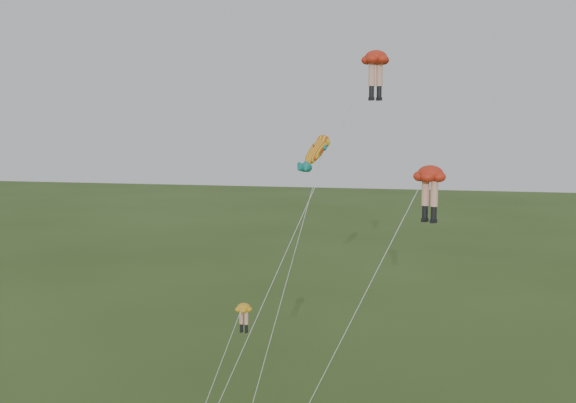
# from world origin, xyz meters

# --- Properties ---
(legs_kite_red_high) EXTENTS (9.42, 10.36, 21.51)m
(legs_kite_red_high) POSITION_xyz_m (5.97, 6.92, 20.63)
(legs_kite_red_high) COLOR red
(legs_kite_red_high) RESTS_ON ground
(legs_kite_red_mid) EXTENTS (8.54, 4.40, 15.65)m
(legs_kite_red_mid) POSITION_xyz_m (8.98, 1.91, 14.87)
(legs_kite_red_mid) COLOR red
(legs_kite_red_mid) RESTS_ON ground
(legs_kite_yellow) EXTENTS (1.64, 10.66, 7.37)m
(legs_kite_yellow) POSITION_xyz_m (-1.18, 5.60, 6.71)
(legs_kite_yellow) COLOR gold
(legs_kite_yellow) RESTS_ON ground
(fish_kite) EXTENTS (3.09, 14.58, 17.14)m
(fish_kite) POSITION_xyz_m (2.33, 10.01, 15.86)
(fish_kite) COLOR yellow
(fish_kite) RESTS_ON ground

